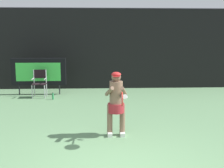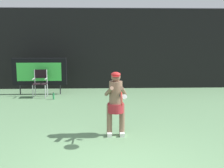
# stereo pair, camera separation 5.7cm
# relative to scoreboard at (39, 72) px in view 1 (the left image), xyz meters

# --- Properties ---
(backdrop_screen) EXTENTS (18.00, 0.12, 3.66)m
(backdrop_screen) POSITION_rel_scoreboard_xyz_m (2.76, 1.36, 0.86)
(backdrop_screen) COLOR black
(backdrop_screen) RESTS_ON ground
(scoreboard) EXTENTS (2.20, 0.21, 1.50)m
(scoreboard) POSITION_rel_scoreboard_xyz_m (0.00, 0.00, 0.00)
(scoreboard) COLOR black
(scoreboard) RESTS_ON ground
(umpire_chair) EXTENTS (0.52, 0.44, 1.08)m
(umpire_chair) POSITION_rel_scoreboard_xyz_m (0.13, -0.55, -0.33)
(umpire_chair) COLOR #B7B7BC
(umpire_chair) RESTS_ON ground
(water_bottle) EXTENTS (0.07, 0.07, 0.27)m
(water_bottle) POSITION_rel_scoreboard_xyz_m (0.71, -1.00, -0.82)
(water_bottle) COLOR #2C894D
(water_bottle) RESTS_ON ground
(tennis_player) EXTENTS (0.54, 0.62, 1.53)m
(tennis_player) POSITION_rel_scoreboard_xyz_m (2.87, -5.09, -0.10)
(tennis_player) COLOR white
(tennis_player) RESTS_ON ground
(tennis_racket) EXTENTS (0.03, 0.60, 0.31)m
(tennis_racket) POSITION_rel_scoreboard_xyz_m (2.95, -5.77, 0.09)
(tennis_racket) COLOR black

